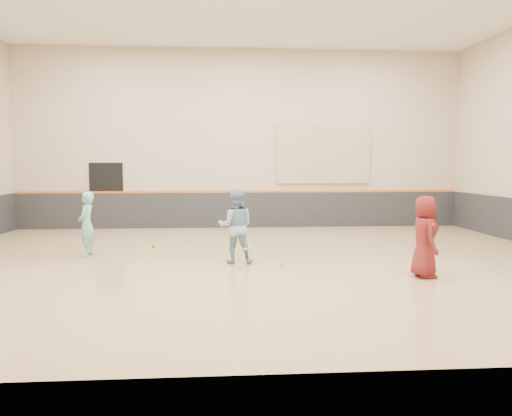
{
  "coord_description": "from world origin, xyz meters",
  "views": [
    {
      "loc": [
        -0.73,
        -10.91,
        2.14
      ],
      "look_at": [
        0.09,
        0.4,
        1.15
      ],
      "focal_mm": 35.0,
      "sensor_mm": 36.0,
      "label": 1
    }
  ],
  "objects": [
    {
      "name": "instructor",
      "position": [
        -0.39,
        -0.17,
        0.8
      ],
      "size": [
        0.83,
        0.67,
        1.61
      ],
      "primitive_type": "imported",
      "rotation": [
        0.0,
        0.0,
        3.06
      ],
      "color": "#7CA5C1",
      "rests_on": "floor"
    },
    {
      "name": "doorway",
      "position": [
        -4.5,
        5.98,
        1.1
      ],
      "size": [
        1.1,
        0.05,
        2.2
      ],
      "primitive_type": "cube",
      "color": "black",
      "rests_on": "floor"
    },
    {
      "name": "girl",
      "position": [
        -3.85,
        0.92,
        0.75
      ],
      "size": [
        0.41,
        0.58,
        1.51
      ],
      "primitive_type": "imported",
      "rotation": [
        0.0,
        0.0,
        -1.67
      ],
      "color": "#6CBCBC",
      "rests_on": "floor"
    },
    {
      "name": "wainscot_back",
      "position": [
        0.0,
        5.97,
        0.6
      ],
      "size": [
        14.9,
        0.04,
        1.2
      ],
      "primitive_type": "cube",
      "color": "#232326",
      "rests_on": "floor"
    },
    {
      "name": "ball_under_racket",
      "position": [
        0.58,
        -0.52,
        0.03
      ],
      "size": [
        0.07,
        0.07,
        0.07
      ],
      "primitive_type": "sphere",
      "color": "#BCCB2F",
      "rests_on": "floor"
    },
    {
      "name": "ball_beside_spare",
      "position": [
        -1.6,
        1.54,
        0.03
      ],
      "size": [
        0.07,
        0.07,
        0.07
      ],
      "primitive_type": "sphere",
      "color": "#BCD832",
      "rests_on": "floor"
    },
    {
      "name": "ball_in_hand",
      "position": [
        3.21,
        -1.96,
        1.03
      ],
      "size": [
        0.07,
        0.07,
        0.07
      ],
      "primitive_type": "sphere",
      "color": "#C3D531",
      "rests_on": "young_man"
    },
    {
      "name": "accent_stripe",
      "position": [
        0.0,
        5.96,
        1.22
      ],
      "size": [
        14.9,
        0.03,
        0.06
      ],
      "primitive_type": "cube",
      "color": "#D85914",
      "rests_on": "wall_back"
    },
    {
      "name": "room",
      "position": [
        0.0,
        0.0,
        0.81
      ],
      "size": [
        15.04,
        12.04,
        6.22
      ],
      "color": "tan",
      "rests_on": "ground"
    },
    {
      "name": "held_racket",
      "position": [
        -0.21,
        -0.38,
        0.44
      ],
      "size": [
        0.49,
        0.49,
        0.46
      ],
      "primitive_type": null,
      "color": "#CBDC30",
      "rests_on": "instructor"
    },
    {
      "name": "acoustic_panel",
      "position": [
        2.8,
        5.95,
        2.5
      ],
      "size": [
        3.2,
        0.08,
        2.0
      ],
      "primitive_type": "cube",
      "color": "tan",
      "rests_on": "wall_back"
    },
    {
      "name": "spare_racket",
      "position": [
        -2.52,
        2.34,
        0.02
      ],
      "size": [
        0.67,
        0.67,
        0.03
      ],
      "primitive_type": null,
      "color": "#99C62B",
      "rests_on": "floor"
    },
    {
      "name": "young_man",
      "position": [
        3.14,
        -1.79,
        0.78
      ],
      "size": [
        0.52,
        0.78,
        1.56
      ],
      "primitive_type": "imported",
      "rotation": [
        0.0,
        0.0,
        1.53
      ],
      "color": "maroon",
      "rests_on": "floor"
    }
  ]
}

